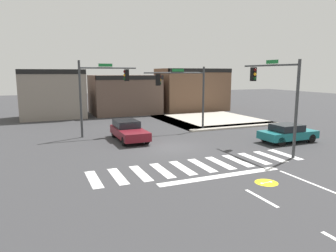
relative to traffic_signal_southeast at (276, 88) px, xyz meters
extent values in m
plane|color=#353538|center=(-5.84, 3.47, -4.13)|extent=(120.00, 120.00, 0.00)
cube|color=silver|center=(-11.79, -1.03, -4.13)|extent=(0.51, 2.68, 0.01)
cube|color=silver|center=(-10.60, -1.03, -4.13)|extent=(0.51, 2.68, 0.01)
cube|color=silver|center=(-9.41, -1.03, -4.13)|extent=(0.51, 2.68, 0.01)
cube|color=silver|center=(-8.22, -1.03, -4.13)|extent=(0.51, 2.68, 0.01)
cube|color=silver|center=(-7.03, -1.03, -4.13)|extent=(0.51, 2.68, 0.01)
cube|color=silver|center=(-5.84, -1.03, -4.13)|extent=(0.51, 2.68, 0.01)
cube|color=silver|center=(-4.65, -1.03, -4.13)|extent=(0.51, 2.68, 0.01)
cube|color=silver|center=(-3.46, -1.03, -4.13)|extent=(0.51, 2.68, 0.01)
cube|color=silver|center=(-2.27, -1.03, -4.13)|extent=(0.51, 2.68, 0.01)
cube|color=silver|center=(-1.08, -1.03, -4.13)|extent=(0.51, 2.68, 0.01)
cube|color=silver|center=(0.11, -1.03, -4.13)|extent=(0.51, 2.68, 0.01)
cube|color=white|center=(-5.84, -3.03, -4.13)|extent=(6.80, 0.50, 0.01)
cube|color=white|center=(-5.84, -6.03, -4.13)|extent=(0.16, 2.00, 0.01)
cylinder|color=yellow|center=(-4.41, -4.66, -4.13)|extent=(1.08, 1.08, 0.01)
cylinder|color=white|center=(-4.65, -4.66, -4.12)|extent=(0.17, 0.17, 0.00)
cylinder|color=white|center=(-4.17, -4.66, -4.12)|extent=(0.17, 0.17, 0.00)
cube|color=white|center=(-4.41, -4.66, -4.12)|extent=(0.49, 0.04, 0.00)
cube|color=#B2AA9E|center=(3.16, 8.67, -4.06)|extent=(10.00, 1.60, 0.15)
cube|color=#B2AA9E|center=(-1.04, 13.47, -4.06)|extent=(1.60, 10.00, 0.15)
cube|color=#B2AA9E|center=(3.16, 13.47, -4.06)|extent=(10.00, 10.00, 0.15)
cube|color=gray|center=(-12.38, 22.06, -1.41)|extent=(6.93, 5.18, 5.45)
cube|color=black|center=(-12.38, 19.67, 1.07)|extent=(6.93, 0.50, 0.50)
cube|color=brown|center=(-3.84, 22.67, -1.74)|extent=(8.07, 6.41, 4.78)
cube|color=black|center=(-3.84, 19.67, 0.40)|extent=(8.07, 0.50, 0.50)
cube|color=brown|center=(5.45, 22.22, -1.32)|extent=(8.92, 5.50, 5.62)
cube|color=black|center=(5.45, 19.67, 1.24)|extent=(8.92, 0.50, 0.50)
cylinder|color=#383A3D|center=(0.00, -1.83, -1.20)|extent=(0.18, 0.18, 5.86)
cylinder|color=#383A3D|center=(0.00, 0.72, 1.43)|extent=(0.12, 5.10, 0.12)
cube|color=black|center=(0.00, 2.29, 0.85)|extent=(0.32, 0.32, 0.95)
sphere|color=#470A0A|center=(0.00, 2.12, 1.15)|extent=(0.22, 0.22, 0.22)
sphere|color=orange|center=(0.00, 2.12, 0.85)|extent=(0.22, 0.22, 0.22)
sphere|color=#0C3814|center=(0.00, 2.12, 0.56)|extent=(0.22, 0.22, 0.22)
cube|color=#197233|center=(0.00, 0.46, 1.65)|extent=(0.03, 1.10, 0.24)
cylinder|color=#383A3D|center=(-0.38, 8.65, -1.33)|extent=(0.18, 0.18, 5.61)
cylinder|color=#383A3D|center=(-3.15, 8.65, 0.95)|extent=(5.54, 0.12, 0.12)
cube|color=black|center=(-4.69, 8.65, 0.37)|extent=(0.32, 0.32, 0.95)
sphere|color=#470A0A|center=(-4.52, 8.65, 0.67)|extent=(0.22, 0.22, 0.22)
sphere|color=orange|center=(-4.52, 8.65, 0.37)|extent=(0.22, 0.22, 0.22)
sphere|color=#0C3814|center=(-4.52, 8.65, 0.08)|extent=(0.22, 0.22, 0.22)
cube|color=#197233|center=(-2.87, 8.65, 1.17)|extent=(1.10, 0.03, 0.24)
cylinder|color=#383A3D|center=(-10.91, 9.40, -1.11)|extent=(0.18, 0.18, 6.03)
cylinder|color=#383A3D|center=(-8.64, 9.40, 1.33)|extent=(4.54, 0.12, 0.12)
cube|color=black|center=(-7.15, 9.40, 0.75)|extent=(0.32, 0.32, 0.95)
sphere|color=#470A0A|center=(-7.32, 9.40, 1.05)|extent=(0.22, 0.22, 0.22)
sphere|color=orange|center=(-7.32, 9.40, 0.75)|extent=(0.22, 0.22, 0.22)
sphere|color=#0C3814|center=(-7.32, 9.40, 0.46)|extent=(0.22, 0.22, 0.22)
cube|color=#197233|center=(-8.87, 9.40, 1.55)|extent=(1.10, 0.03, 0.24)
cube|color=maroon|center=(-7.76, 6.79, -3.53)|extent=(1.91, 4.71, 0.61)
cube|color=black|center=(-7.76, 7.66, -2.95)|extent=(1.68, 2.31, 0.53)
cylinder|color=black|center=(-6.91, 5.19, -3.80)|extent=(0.22, 0.67, 0.67)
cylinder|color=black|center=(-8.61, 5.19, -3.80)|extent=(0.22, 0.67, 0.67)
cylinder|color=black|center=(-6.91, 8.39, -3.80)|extent=(0.22, 0.67, 0.67)
cylinder|color=black|center=(-8.61, 8.39, -3.80)|extent=(0.22, 0.67, 0.67)
cube|color=#196B70|center=(2.90, 1.67, -3.55)|extent=(4.21, 1.92, 0.56)
cube|color=black|center=(2.75, 1.67, -3.03)|extent=(2.02, 1.69, 0.49)
cylinder|color=black|center=(1.46, 0.82, -3.80)|extent=(0.65, 0.22, 0.65)
cylinder|color=black|center=(1.46, 2.52, -3.80)|extent=(0.65, 0.22, 0.65)
cylinder|color=black|center=(4.33, 0.82, -3.80)|extent=(0.65, 0.22, 0.65)
cylinder|color=black|center=(4.33, 2.52, -3.80)|extent=(0.65, 0.22, 0.65)
camera|label=1|loc=(-14.10, -15.72, 0.96)|focal=33.37mm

